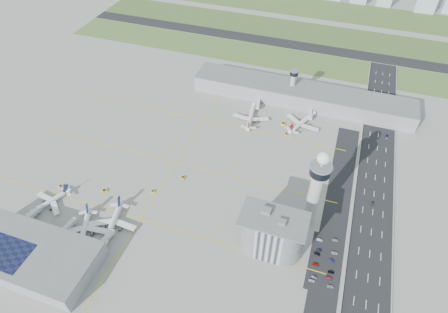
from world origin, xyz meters
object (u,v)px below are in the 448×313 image
(car_lot_7, at_px, (329,278))
(airplane_near_b, at_px, (83,230))
(control_tower, at_px, (316,187))
(car_lot_6, at_px, (330,287))
(car_lot_11, at_px, (335,240))
(tug_5, at_px, (286,134))
(tug_4, at_px, (283,124))
(car_lot_10, at_px, (335,253))
(tug_1, at_px, (104,191))
(car_lot_8, at_px, (331,272))
(car_lot_9, at_px, (331,261))
(airplane_near_a, at_px, (47,201))
(jet_bridge_near_1, at_px, (61,235))
(car_lot_2, at_px, (316,265))
(car_hw_2, at_px, (387,136))
(car_lot_1, at_px, (314,277))
(car_lot_0, at_px, (312,281))
(tug_3, at_px, (183,178))
(car_lot_3, at_px, (317,254))
(car_lot_5, at_px, (320,240))
(airplane_far_b, at_px, (303,120))
(car_hw_4, at_px, (374,95))
(car_lot_4, at_px, (319,250))
(secondary_tower, at_px, (293,82))
(airplane_far_a, at_px, (251,114))
(admin_building, at_px, (272,233))
(jet_bridge_far_1, at_px, (310,111))
(jet_bridge_near_2, at_px, (100,247))
(car_hw_1, at_px, (372,204))
(tug_0, at_px, (61,186))
(jet_bridge_far_0, at_px, (259,101))

(car_lot_7, bearing_deg, airplane_near_b, 92.85)
(control_tower, bearing_deg, car_lot_6, -64.77)
(car_lot_11, bearing_deg, tug_5, 20.08)
(control_tower, bearing_deg, tug_4, 112.01)
(control_tower, xyz_separation_m, car_lot_10, (21.17, -21.41, -34.43))
(tug_4, bearing_deg, car_lot_10, 27.44)
(tug_1, relative_size, tug_5, 1.15)
(airplane_near_b, relative_size, car_lot_10, 8.65)
(car_lot_8, height_order, car_lot_9, car_lot_8)
(airplane_near_a, relative_size, jet_bridge_near_1, 2.46)
(car_lot_2, bearing_deg, car_hw_2, -15.30)
(car_lot_1, xyz_separation_m, car_hw_2, (38.48, 155.78, 0.01))
(car_lot_0, xyz_separation_m, car_lot_7, (9.90, 5.17, -0.06))
(tug_3, relative_size, car_lot_2, 0.75)
(car_lot_3, relative_size, car_lot_5, 1.05)
(car_lot_1, bearing_deg, airplane_far_b, 12.48)
(airplane_near_a, height_order, car_hw_4, airplane_near_a)
(tug_4, height_order, car_lot_7, tug_4)
(tug_5, relative_size, car_lot_4, 0.89)
(secondary_tower, distance_m, airplane_far_a, 54.20)
(airplane_far_a, height_order, car_hw_4, airplane_far_a)
(control_tower, relative_size, admin_building, 1.54)
(car_lot_7, distance_m, car_lot_9, 12.51)
(jet_bridge_far_1, xyz_separation_m, car_lot_2, (30.80, -157.81, -2.28))
(car_lot_1, height_order, car_lot_10, car_lot_10)
(jet_bridge_near_2, relative_size, car_lot_11, 3.26)
(airplane_near_a, relative_size, car_hw_4, 9.17)
(airplane_far_b, xyz_separation_m, car_lot_8, (44.25, -140.90, -4.93))
(car_lot_9, xyz_separation_m, car_hw_2, (29.91, 140.85, -0.01))
(car_lot_6, bearing_deg, car_lot_8, -3.46)
(jet_bridge_near_2, bearing_deg, tug_4, -16.81)
(car_hw_1, bearing_deg, tug_0, -157.14)
(jet_bridge_far_1, bearing_deg, airplane_far_a, -72.25)
(jet_bridge_far_1, bearing_deg, car_lot_3, 1.54)
(jet_bridge_near_2, height_order, car_lot_2, jet_bridge_near_2)
(admin_building, distance_m, jet_bridge_near_1, 141.07)
(jet_bridge_near_1, bearing_deg, car_lot_6, -72.51)
(tug_5, bearing_deg, airplane_far_b, 63.47)
(admin_building, xyz_separation_m, jet_bridge_far_0, (-49.99, 154.00, -12.45))
(airplane_near_b, bearing_deg, car_lot_9, 79.42)
(admin_building, bearing_deg, tug_5, 97.03)
(jet_bridge_far_0, height_order, car_lot_1, jet_bridge_far_0)
(jet_bridge_near_2, xyz_separation_m, car_lot_1, (136.40, 26.14, -2.27))
(jet_bridge_near_1, relative_size, tug_3, 4.51)
(airplane_far_b, relative_size, tug_1, 11.26)
(airplane_far_b, height_order, car_lot_3, airplane_far_b)
(car_lot_3, distance_m, car_lot_5, 11.25)
(control_tower, height_order, jet_bridge_far_0, control_tower)
(car_lot_10, bearing_deg, control_tower, 37.62)
(airplane_near_b, relative_size, tug_0, 12.37)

